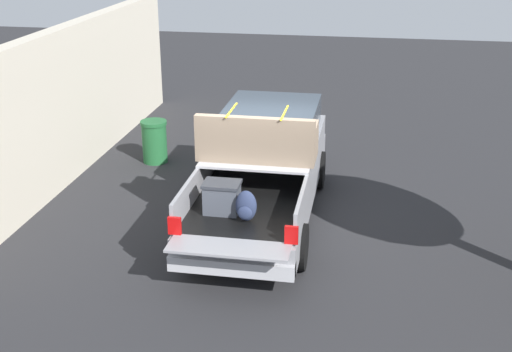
# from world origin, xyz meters

# --- Properties ---
(ground_plane) EXTENTS (40.00, 40.00, 0.00)m
(ground_plane) POSITION_xyz_m (0.00, 0.00, 0.00)
(ground_plane) COLOR #262628
(pickup_truck) EXTENTS (6.05, 2.06, 2.23)m
(pickup_truck) POSITION_xyz_m (0.37, 0.00, 0.96)
(pickup_truck) COLOR gray
(pickup_truck) RESTS_ON ground_plane
(building_facade) EXTENTS (11.60, 0.36, 3.20)m
(building_facade) POSITION_xyz_m (1.75, 4.49, 1.60)
(building_facade) COLOR beige
(building_facade) RESTS_ON ground_plane
(trash_can) EXTENTS (0.60, 0.60, 0.98)m
(trash_can) POSITION_xyz_m (2.61, 2.93, 0.50)
(trash_can) COLOR #1E592D
(trash_can) RESTS_ON ground_plane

